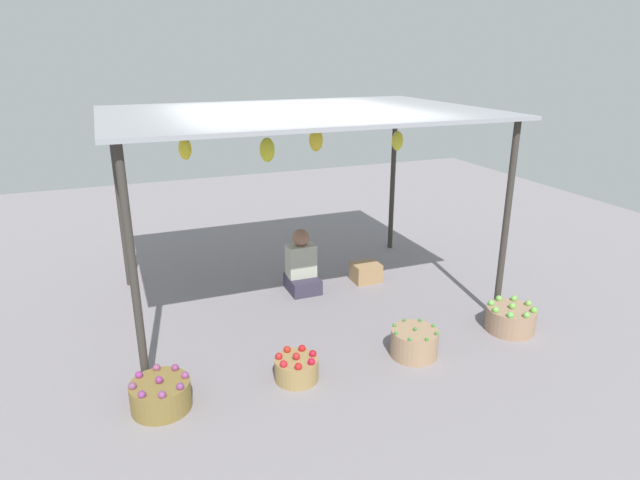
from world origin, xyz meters
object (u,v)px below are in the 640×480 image
Objects in this scene: basket_green_apples at (511,319)px; basket_green_chilies at (414,343)px; wooden_crate_near_vendor at (366,272)px; vendor_person at (302,267)px; basket_purple_onions at (161,395)px; basket_red_apples at (297,368)px.

basket_green_chilies is at bearing -176.93° from basket_green_apples.
basket_green_apples reaches higher than wooden_crate_near_vendor.
vendor_person reaches higher than wooden_crate_near_vendor.
vendor_person is 2.27× the size of wooden_crate_near_vendor.
basket_purple_onions reaches higher than basket_red_apples.
basket_green_chilies is 0.90× the size of basket_green_apples.
basket_purple_onions is 3.25m from wooden_crate_near_vendor.
basket_green_chilies reaches higher than wooden_crate_near_vendor.
basket_green_chilies reaches higher than basket_red_apples.
basket_red_apples reaches higher than wooden_crate_near_vendor.
vendor_person is 1.54× the size of basket_green_apples.
wooden_crate_near_vendor is at bearing 48.49° from basket_red_apples.
basket_green_chilies reaches higher than basket_purple_onions.
basket_red_apples is 1.19m from basket_green_chilies.
basket_purple_onions is at bearing -179.80° from basket_green_apples.
vendor_person is 1.95m from basket_red_apples.
basket_red_apples is at bearing 178.21° from basket_green_chilies.
vendor_person is at bearing 104.83° from basket_green_chilies.
basket_green_apples is at bearing 3.07° from basket_green_chilies.
vendor_person is at bearing 68.72° from basket_red_apples.
basket_purple_onions is at bearing -136.40° from vendor_person.
vendor_person is 0.88m from wooden_crate_near_vendor.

